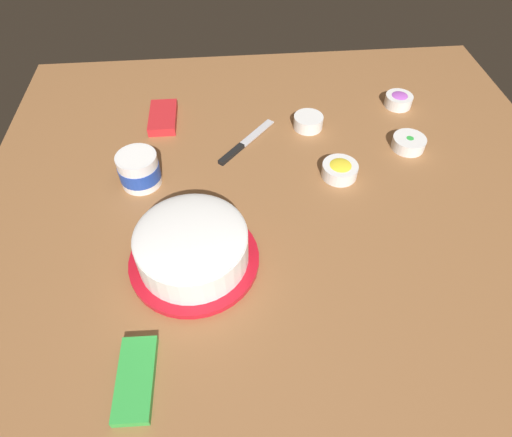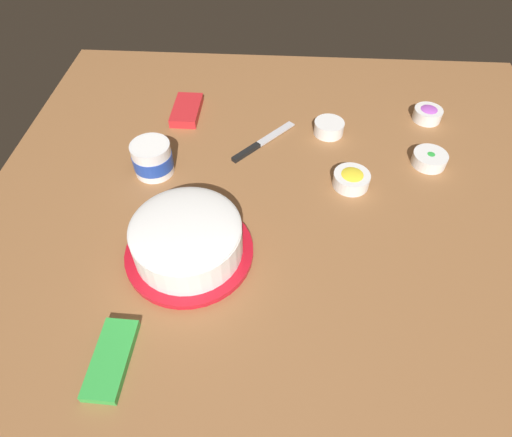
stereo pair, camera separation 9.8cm
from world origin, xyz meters
TOP-DOWN VIEW (x-y plane):
  - ground_plane at (0.00, 0.00)m, footprint 1.54×1.54m
  - frosted_cake at (0.13, -0.22)m, footprint 0.29×0.29m
  - frosting_tub at (-0.14, -0.36)m, footprint 0.10×0.10m
  - spreading_knife at (-0.26, -0.09)m, footprint 0.19×0.17m
  - sprinkle_bowl_orange at (-0.33, 0.11)m, footprint 0.09×0.09m
  - sprinkle_bowl_rainbow at (-0.42, 0.41)m, footprint 0.08×0.08m
  - sprinkle_bowl_yellow at (-0.12, 0.16)m, footprint 0.09×0.09m
  - sprinkle_bowl_green at (-0.21, 0.37)m, footprint 0.09×0.09m
  - candy_box_lower at (-0.40, -0.32)m, footprint 0.15×0.08m
  - candy_box_upper at (0.38, -0.32)m, footprint 0.16×0.07m

SIDE VIEW (x-z plane):
  - ground_plane at x=0.00m, z-range 0.00..0.00m
  - spreading_knife at x=-0.26m, z-range 0.00..0.01m
  - candy_box_upper at x=0.38m, z-range 0.00..0.02m
  - candy_box_lower at x=-0.40m, z-range 0.00..0.03m
  - sprinkle_bowl_green at x=-0.21m, z-range 0.00..0.03m
  - sprinkle_bowl_orange at x=-0.33m, z-range 0.00..0.04m
  - sprinkle_bowl_rainbow at x=-0.42m, z-range 0.00..0.04m
  - sprinkle_bowl_yellow at x=-0.12m, z-range 0.00..0.04m
  - frosting_tub at x=-0.14m, z-range 0.00..0.09m
  - frosted_cake at x=0.13m, z-range 0.00..0.10m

